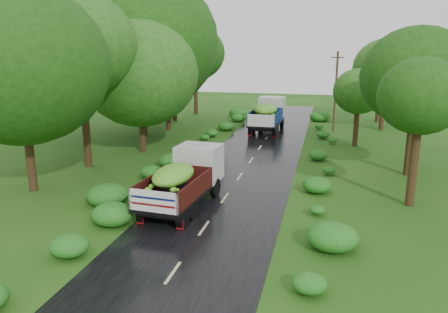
% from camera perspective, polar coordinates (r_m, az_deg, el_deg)
% --- Properties ---
extents(ground, '(120.00, 120.00, 0.00)m').
position_cam_1_polar(ground, '(16.10, -6.69, -14.88)').
color(ground, '#15410E').
rests_on(ground, ground).
extents(road, '(6.50, 80.00, 0.02)m').
position_cam_1_polar(road, '(20.39, -1.86, -8.24)').
color(road, black).
rests_on(road, ground).
extents(road_lines, '(0.12, 69.60, 0.00)m').
position_cam_1_polar(road_lines, '(21.28, -1.15, -7.20)').
color(road_lines, '#BFB78C').
rests_on(road_lines, road).
extents(truck_near, '(2.76, 6.54, 2.68)m').
position_cam_1_polar(truck_near, '(21.72, -5.09, -2.63)').
color(truck_near, black).
rests_on(truck_near, ground).
extents(truck_far, '(2.69, 7.07, 2.94)m').
position_cam_1_polar(truck_far, '(41.30, 5.80, 5.67)').
color(truck_far, black).
rests_on(truck_far, ground).
extents(utility_pole, '(1.22, 0.55, 7.31)m').
position_cam_1_polar(utility_pole, '(41.96, 14.37, 8.33)').
color(utility_pole, '#382616').
rests_on(utility_pole, ground).
extents(trees_left, '(6.87, 32.66, 10.37)m').
position_cam_1_polar(trees_left, '(37.28, -10.86, 13.05)').
color(trees_left, black).
rests_on(trees_left, ground).
extents(trees_right, '(5.95, 28.67, 7.67)m').
position_cam_1_polar(trees_right, '(36.16, 20.97, 9.60)').
color(trees_right, black).
rests_on(trees_right, ground).
extents(shrubs, '(11.90, 44.00, 0.70)m').
position_cam_1_polar(shrubs, '(28.60, 2.86, -0.85)').
color(shrubs, '#176118').
rests_on(shrubs, ground).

